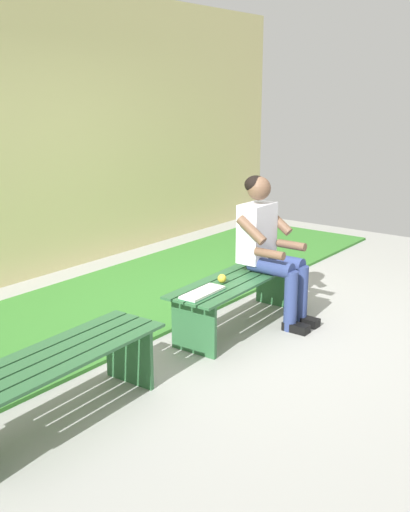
% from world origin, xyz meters
% --- Properties ---
extents(ground_plane, '(10.00, 7.00, 0.04)m').
position_xyz_m(ground_plane, '(0.95, 1.00, -0.02)').
color(ground_plane, '#9E9E99').
extents(grass_strip, '(9.00, 1.72, 0.03)m').
position_xyz_m(grass_strip, '(0.95, -1.23, 0.01)').
color(grass_strip, '#387A2D').
rests_on(grass_strip, ground).
extents(bench_near, '(1.55, 0.51, 0.44)m').
position_xyz_m(bench_near, '(0.00, 0.00, 0.33)').
color(bench_near, '#2D6038').
rests_on(bench_near, ground).
extents(bench_far, '(1.50, 0.50, 0.44)m').
position_xyz_m(bench_far, '(1.91, 0.00, 0.33)').
color(bench_far, '#2D6038').
rests_on(bench_far, ground).
extents(person_seated, '(0.50, 0.69, 1.25)m').
position_xyz_m(person_seated, '(-0.29, 0.10, 0.68)').
color(person_seated, silver).
rests_on(person_seated, ground).
extents(apple, '(0.07, 0.07, 0.07)m').
position_xyz_m(apple, '(0.22, -0.02, 0.48)').
color(apple, gold).
rests_on(apple, bench_near).
extents(book_open, '(0.42, 0.17, 0.02)m').
position_xyz_m(book_open, '(0.54, 0.03, 0.45)').
color(book_open, white).
rests_on(book_open, bench_near).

